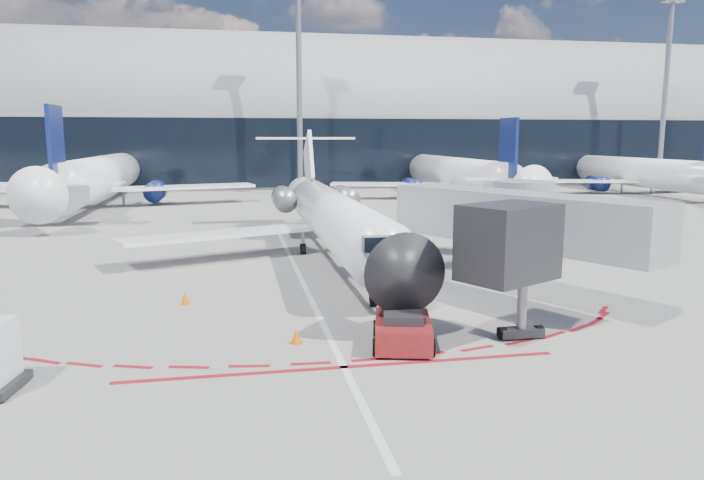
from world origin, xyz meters
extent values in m
plane|color=slate|center=(0.00, 0.00, 0.00)|extent=(260.00, 260.00, 0.00)
cube|color=silver|center=(0.00, 2.00, 0.01)|extent=(0.25, 40.00, 0.01)
cube|color=maroon|center=(0.00, -11.50, 0.01)|extent=(14.00, 0.25, 0.01)
cube|color=gray|center=(0.00, 65.00, 5.00)|extent=(150.00, 24.00, 10.00)
cylinder|color=gray|center=(0.00, 65.00, 10.00)|extent=(150.00, 24.00, 24.00)
cube|color=black|center=(0.00, 52.95, 5.00)|extent=(150.00, 0.20, 9.00)
cube|color=#92949A|center=(9.00, -4.50, 3.60)|extent=(8.22, 12.61, 2.30)
cube|color=black|center=(5.95, -10.24, 3.60)|extent=(3.86, 3.44, 2.60)
cylinder|color=gray|center=(6.75, -9.84, 1.20)|extent=(0.36, 0.36, 2.40)
cube|color=black|center=(6.75, -9.84, 0.22)|extent=(1.60, 0.60, 0.30)
cylinder|color=#92949A|center=(12.05, 1.24, 2.40)|extent=(3.20, 3.20, 4.80)
cylinder|color=black|center=(12.05, 1.24, 0.25)|extent=(4.00, 4.00, 0.50)
cylinder|color=gray|center=(5.00, 48.00, 12.50)|extent=(0.70, 0.70, 25.00)
cylinder|color=gray|center=(55.00, 48.00, 12.50)|extent=(0.70, 0.70, 25.00)
cylinder|color=white|center=(2.45, 5.10, 2.52)|extent=(2.89, 23.56, 2.89)
cone|color=black|center=(2.45, -8.18, 2.52)|extent=(2.89, 3.00, 2.89)
cone|color=white|center=(2.45, 18.80, 2.52)|extent=(2.89, 3.86, 2.89)
cube|color=black|center=(2.45, -6.47, 3.11)|extent=(1.82, 1.50, 0.59)
cube|color=white|center=(-4.19, 6.70, 1.55)|extent=(11.47, 6.80, 0.33)
cube|color=white|center=(9.09, 6.70, 1.55)|extent=(11.47, 6.80, 0.33)
cube|color=white|center=(2.45, 17.73, 5.09)|extent=(0.27, 5.02, 5.11)
cube|color=white|center=(2.45, 19.98, 7.01)|extent=(7.71, 1.71, 0.17)
cylinder|color=slate|center=(0.26, 14.52, 2.78)|extent=(1.61, 3.64, 1.61)
cylinder|color=slate|center=(4.65, 14.52, 2.78)|extent=(1.61, 3.64, 1.61)
cylinder|color=black|center=(2.45, -4.76, 0.30)|extent=(0.24, 0.60, 0.60)
cylinder|color=black|center=(0.85, 7.77, 0.34)|extent=(0.32, 0.69, 0.69)
cylinder|color=black|center=(4.06, 7.77, 0.34)|extent=(0.32, 0.69, 0.69)
cylinder|color=gray|center=(2.45, -4.76, 0.59)|extent=(0.19, 0.19, 1.18)
cube|color=#5F0D14|center=(2.35, -9.86, 0.52)|extent=(2.53, 3.37, 0.85)
cube|color=black|center=(2.29, -10.14, 1.08)|extent=(1.54, 1.40, 0.33)
cylinder|color=gray|center=(2.83, -7.85, 0.33)|extent=(0.66, 2.40, 0.09)
cylinder|color=black|center=(1.24, -10.66, 0.30)|extent=(0.40, 0.65, 0.60)
cylinder|color=black|center=(2.98, -11.08, 0.30)|extent=(0.40, 0.65, 0.60)
cylinder|color=black|center=(1.72, -8.65, 0.30)|extent=(0.40, 0.65, 0.60)
cylinder|color=black|center=(3.46, -9.06, 0.30)|extent=(0.40, 0.65, 0.60)
imported|color=#DBFF1A|center=(2.81, -9.19, 0.93)|extent=(0.81, 0.77, 1.87)
cylinder|color=black|center=(-9.53, -10.89, 0.11)|extent=(0.14, 0.23, 0.22)
cone|color=#DB6104|center=(-5.44, -2.86, 0.27)|extent=(0.39, 0.39, 0.54)
cone|color=#DB6104|center=(-1.24, -8.95, 0.28)|extent=(0.40, 0.40, 0.55)
camera|label=1|loc=(-3.25, -29.99, 7.18)|focal=32.00mm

